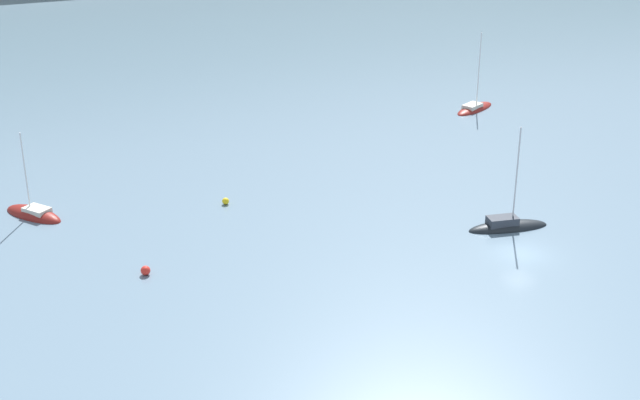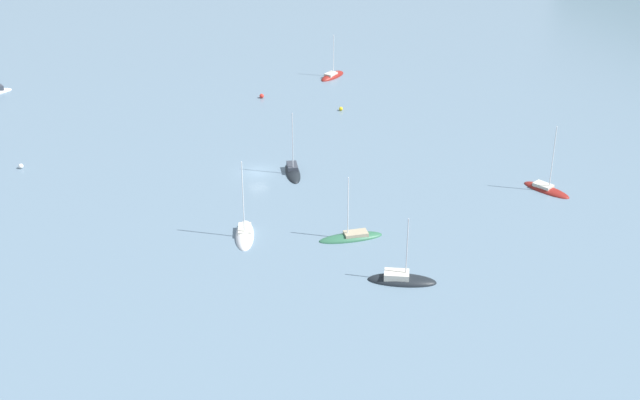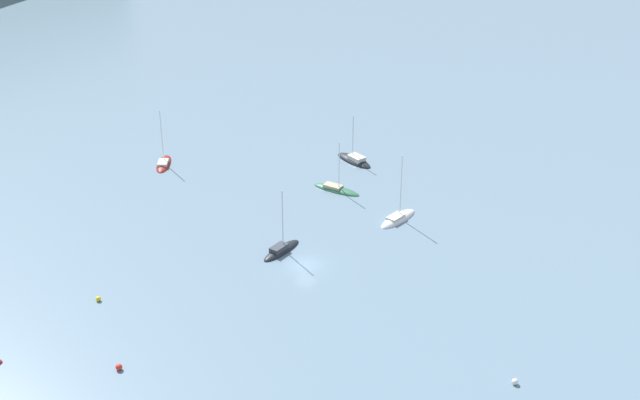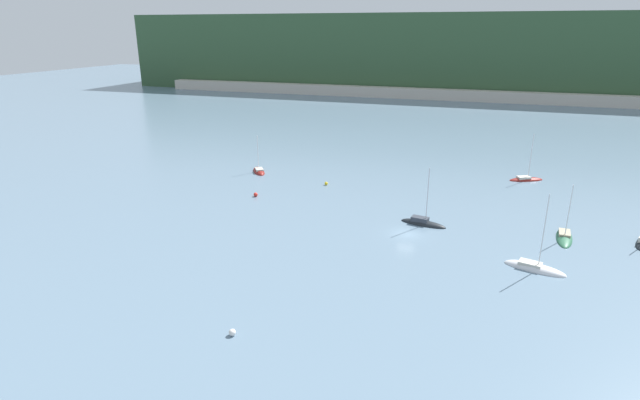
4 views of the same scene
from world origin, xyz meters
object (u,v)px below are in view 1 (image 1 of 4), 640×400
(sailboat_3, at_px, (34,215))
(mooring_buoy_0, at_px, (226,201))
(sailboat_6, at_px, (474,109))
(sailboat_5, at_px, (507,227))
(mooring_buoy_2, at_px, (145,270))

(sailboat_3, bearing_deg, mooring_buoy_0, -140.58)
(sailboat_3, xyz_separation_m, sailboat_6, (54.64, 12.00, 0.03))
(sailboat_3, height_order, sailboat_6, sailboat_6)
(mooring_buoy_0, bearing_deg, sailboat_5, -35.42)
(sailboat_5, xyz_separation_m, mooring_buoy_2, (-31.28, 4.00, 0.25))
(mooring_buoy_0, relative_size, mooring_buoy_2, 0.85)
(mooring_buoy_0, bearing_deg, sailboat_3, 165.34)
(sailboat_3, height_order, sailboat_5, sailboat_5)
(sailboat_5, distance_m, mooring_buoy_2, 31.54)
(mooring_buoy_0, bearing_deg, mooring_buoy_2, -132.70)
(sailboat_5, relative_size, mooring_buoy_0, 15.25)
(sailboat_6, height_order, mooring_buoy_2, sailboat_6)
(sailboat_6, relative_size, mooring_buoy_0, 15.56)
(sailboat_5, height_order, mooring_buoy_2, sailboat_5)
(sailboat_5, bearing_deg, mooring_buoy_0, 155.16)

